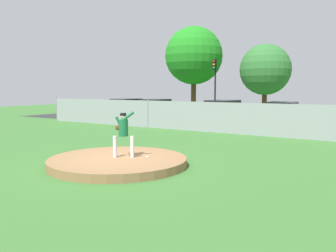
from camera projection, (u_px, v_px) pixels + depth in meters
The scene contains 14 objects.
ground_plane at pixel (201, 143), 16.97m from camera, with size 80.00×80.00×0.00m, color #386B2D.
asphalt_strip at pixel (260, 127), 24.03m from camera, with size 44.00×7.00×0.01m, color #2B2B2D.
pitchers_mound at pixel (118, 162), 11.97m from camera, with size 4.68×4.68×0.27m, color olive.
pitcher_youth at pixel (123, 130), 11.93m from camera, with size 0.81×0.43×1.59m.
baseball at pixel (148, 157), 11.92m from camera, with size 0.07×0.07×0.07m, color white.
chainlink_fence at pixel (234, 118), 20.19m from camera, with size 30.83×0.07×1.90m.
parked_car_champagne at pixel (126, 109), 30.13m from camera, with size 2.01×4.21×1.74m.
parked_car_white at pixel (155, 110), 28.97m from camera, with size 1.99×4.03×1.74m.
parked_car_charcoal at pixel (282, 116), 23.45m from camera, with size 2.05×4.16×1.73m.
parked_car_navy at pixel (223, 113), 25.54m from camera, with size 2.10×4.57×1.77m.
traffic_cone_orange at pixel (248, 122), 24.50m from camera, with size 0.40×0.40×0.55m.
traffic_light_near at pixel (215, 79), 30.04m from camera, with size 0.28×0.46×5.05m.
tree_tall_centre at pixel (194, 56), 36.05m from camera, with size 5.88×5.88×8.87m.
tree_slender_far at pixel (265, 70), 34.00m from camera, with size 4.90×4.90×6.86m.
Camera 1 is at (7.90, -8.90, 2.62)m, focal length 37.76 mm.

